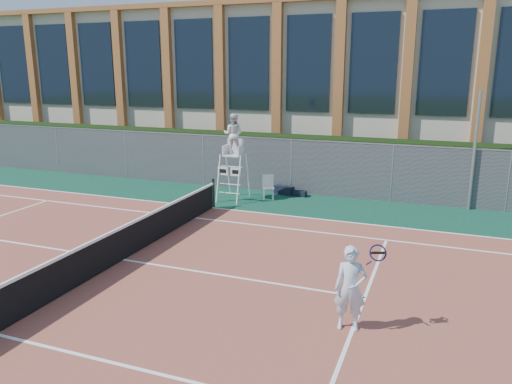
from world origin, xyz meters
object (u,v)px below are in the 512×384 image
(steel_pole, at_px, (474,152))
(plastic_chair, at_px, (268,185))
(tennis_player, at_px, (351,288))
(umpire_chair, at_px, (233,137))

(steel_pole, relative_size, plastic_chair, 4.53)
(plastic_chair, height_order, tennis_player, tennis_player)
(umpire_chair, distance_m, tennis_player, 10.60)
(umpire_chair, distance_m, plastic_chair, 2.33)
(steel_pole, bearing_deg, umpire_chair, -169.09)
(steel_pole, xyz_separation_m, tennis_player, (-2.47, -10.17, -1.25))
(tennis_player, bearing_deg, umpire_chair, 125.71)
(plastic_chair, distance_m, tennis_player, 10.30)
(umpire_chair, relative_size, plastic_chair, 3.59)
(plastic_chair, bearing_deg, umpire_chair, -156.01)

